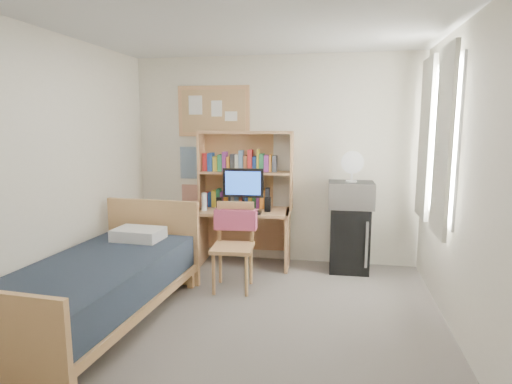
% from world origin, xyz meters
% --- Properties ---
extents(floor, '(3.60, 4.20, 0.02)m').
position_xyz_m(floor, '(0.00, 0.00, -0.01)').
color(floor, slate).
rests_on(floor, ground).
extents(ceiling, '(3.60, 4.20, 0.02)m').
position_xyz_m(ceiling, '(0.00, 0.00, 2.60)').
color(ceiling, silver).
rests_on(ceiling, wall_back).
extents(wall_back, '(3.60, 0.04, 2.60)m').
position_xyz_m(wall_back, '(0.00, 2.10, 1.30)').
color(wall_back, white).
rests_on(wall_back, floor).
extents(wall_front, '(3.60, 0.04, 2.60)m').
position_xyz_m(wall_front, '(0.00, -2.10, 1.30)').
color(wall_front, white).
rests_on(wall_front, floor).
extents(wall_left, '(0.04, 4.20, 2.60)m').
position_xyz_m(wall_left, '(-1.80, 0.00, 1.30)').
color(wall_left, white).
rests_on(wall_left, floor).
extents(wall_right, '(0.04, 4.20, 2.60)m').
position_xyz_m(wall_right, '(1.80, 0.00, 1.30)').
color(wall_right, white).
rests_on(wall_right, floor).
extents(window_unit, '(0.10, 1.40, 1.70)m').
position_xyz_m(window_unit, '(1.75, 1.20, 1.60)').
color(window_unit, white).
rests_on(window_unit, wall_right).
extents(curtain_left, '(0.04, 0.55, 1.70)m').
position_xyz_m(curtain_left, '(1.72, 0.80, 1.60)').
color(curtain_left, silver).
rests_on(curtain_left, wall_right).
extents(curtain_right, '(0.04, 0.55, 1.70)m').
position_xyz_m(curtain_right, '(1.72, 1.60, 1.60)').
color(curtain_right, silver).
rests_on(curtain_right, wall_right).
extents(bulletin_board, '(0.94, 0.03, 0.64)m').
position_xyz_m(bulletin_board, '(-0.78, 2.08, 1.92)').
color(bulletin_board, tan).
rests_on(bulletin_board, wall_back).
extents(poster_wave, '(0.30, 0.01, 0.42)m').
position_xyz_m(poster_wave, '(-1.10, 2.09, 1.25)').
color(poster_wave, '#225088').
rests_on(poster_wave, wall_back).
extents(poster_japan, '(0.28, 0.01, 0.36)m').
position_xyz_m(poster_japan, '(-1.10, 2.09, 0.78)').
color(poster_japan, '#BE4021').
rests_on(poster_japan, wall_back).
extents(desk, '(1.16, 0.62, 0.70)m').
position_xyz_m(desk, '(-0.32, 1.80, 0.35)').
color(desk, tan).
rests_on(desk, floor).
extents(desk_chair, '(0.50, 0.50, 0.93)m').
position_xyz_m(desk_chair, '(-0.27, 0.98, 0.47)').
color(desk_chair, tan).
rests_on(desk_chair, floor).
extents(mini_fridge, '(0.47, 0.47, 0.78)m').
position_xyz_m(mini_fridge, '(0.97, 1.84, 0.39)').
color(mini_fridge, black).
rests_on(mini_fridge, floor).
extents(bed, '(1.16, 2.14, 0.57)m').
position_xyz_m(bed, '(-1.26, -0.02, 0.29)').
color(bed, '#1B2431').
rests_on(bed, floor).
extents(hutch, '(1.20, 0.36, 0.97)m').
position_xyz_m(hutch, '(-0.33, 1.95, 1.19)').
color(hutch, tan).
rests_on(hutch, desk).
extents(monitor, '(0.50, 0.07, 0.53)m').
position_xyz_m(monitor, '(-0.32, 1.74, 0.97)').
color(monitor, black).
rests_on(monitor, desk).
extents(keyboard, '(0.48, 0.18, 0.02)m').
position_xyz_m(keyboard, '(-0.31, 1.60, 0.72)').
color(keyboard, black).
rests_on(keyboard, desk).
extents(speaker_left, '(0.07, 0.07, 0.16)m').
position_xyz_m(speaker_left, '(-0.62, 1.72, 0.79)').
color(speaker_left, black).
rests_on(speaker_left, desk).
extents(speaker_right, '(0.08, 0.08, 0.17)m').
position_xyz_m(speaker_right, '(-0.02, 1.75, 0.79)').
color(speaker_right, black).
rests_on(speaker_right, desk).
extents(water_bottle, '(0.07, 0.07, 0.22)m').
position_xyz_m(water_bottle, '(-0.80, 1.67, 0.81)').
color(water_bottle, white).
rests_on(water_bottle, desk).
extents(hoodie, '(0.47, 0.17, 0.22)m').
position_xyz_m(hoodie, '(-0.28, 1.18, 0.72)').
color(hoodie, '#D4507A').
rests_on(hoodie, desk_chair).
extents(microwave, '(0.53, 0.41, 0.30)m').
position_xyz_m(microwave, '(0.97, 1.82, 0.93)').
color(microwave, '#B4B4B9').
rests_on(microwave, mini_fridge).
extents(desk_fan, '(0.27, 0.27, 0.32)m').
position_xyz_m(desk_fan, '(0.97, 1.82, 1.25)').
color(desk_fan, white).
rests_on(desk_fan, microwave).
extents(pillow, '(0.51, 0.37, 0.12)m').
position_xyz_m(pillow, '(-1.21, 0.73, 0.63)').
color(pillow, white).
rests_on(pillow, bed).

